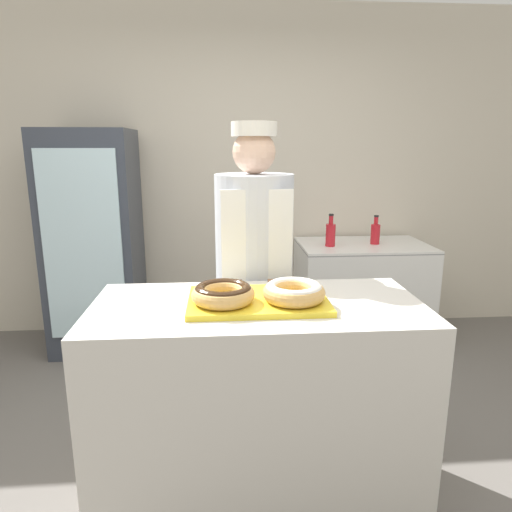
# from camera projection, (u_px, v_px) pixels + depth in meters

# --- Properties ---
(ground_plane) EXTENTS (14.00, 14.00, 0.00)m
(ground_plane) POSITION_uv_depth(u_px,v_px,m) (258.00, 494.00, 2.12)
(ground_plane) COLOR #66605B
(wall_back) EXTENTS (8.00, 0.06, 2.70)m
(wall_back) POSITION_uv_depth(u_px,v_px,m) (238.00, 174.00, 3.87)
(wall_back) COLOR beige
(wall_back) RESTS_ON ground_plane
(display_counter) EXTENTS (1.39, 0.65, 0.94)m
(display_counter) POSITION_uv_depth(u_px,v_px,m) (258.00, 404.00, 2.01)
(display_counter) COLOR beige
(display_counter) RESTS_ON ground_plane
(serving_tray) EXTENTS (0.58, 0.38, 0.02)m
(serving_tray) POSITION_uv_depth(u_px,v_px,m) (258.00, 301.00, 1.90)
(serving_tray) COLOR yellow
(serving_tray) RESTS_ON display_counter
(donut_chocolate_glaze) EXTENTS (0.26, 0.26, 0.07)m
(donut_chocolate_glaze) POSITION_uv_depth(u_px,v_px,m) (223.00, 293.00, 1.83)
(donut_chocolate_glaze) COLOR tan
(donut_chocolate_glaze) RESTS_ON serving_tray
(donut_light_glaze) EXTENTS (0.26, 0.26, 0.07)m
(donut_light_glaze) POSITION_uv_depth(u_px,v_px,m) (294.00, 291.00, 1.86)
(donut_light_glaze) COLOR tan
(donut_light_glaze) RESTS_ON serving_tray
(brownie_back_left) EXTENTS (0.07, 0.07, 0.03)m
(brownie_back_left) POSITION_uv_depth(u_px,v_px,m) (234.00, 285.00, 2.02)
(brownie_back_left) COLOR #382111
(brownie_back_left) RESTS_ON serving_tray
(brownie_back_right) EXTENTS (0.07, 0.07, 0.03)m
(brownie_back_right) POSITION_uv_depth(u_px,v_px,m) (276.00, 284.00, 2.03)
(brownie_back_right) COLOR #382111
(brownie_back_right) RESTS_ON serving_tray
(baker_person) EXTENTS (0.42, 0.42, 1.70)m
(baker_person) POSITION_uv_depth(u_px,v_px,m) (254.00, 277.00, 2.48)
(baker_person) COLOR #4C4C51
(baker_person) RESTS_ON ground_plane
(beverage_fridge) EXTENTS (0.67, 0.59, 1.71)m
(beverage_fridge) POSITION_uv_depth(u_px,v_px,m) (94.00, 243.00, 3.52)
(beverage_fridge) COLOR #333842
(beverage_fridge) RESTS_ON ground_plane
(chest_freezer) EXTENTS (1.03, 0.66, 0.81)m
(chest_freezer) POSITION_uv_depth(u_px,v_px,m) (361.00, 291.00, 3.79)
(chest_freezer) COLOR white
(chest_freezer) RESTS_ON ground_plane
(bottle_red) EXTENTS (0.07, 0.07, 0.23)m
(bottle_red) POSITION_uv_depth(u_px,v_px,m) (375.00, 233.00, 3.67)
(bottle_red) COLOR red
(bottle_red) RESTS_ON chest_freezer
(bottle_red_b) EXTENTS (0.08, 0.08, 0.26)m
(bottle_red_b) POSITION_uv_depth(u_px,v_px,m) (331.00, 234.00, 3.59)
(bottle_red_b) COLOR red
(bottle_red_b) RESTS_ON chest_freezer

